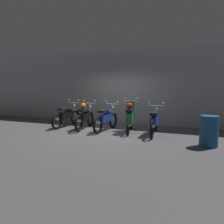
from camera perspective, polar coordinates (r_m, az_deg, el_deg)
ground_plane at (r=8.73m, az=-2.05°, el=-5.00°), size 80.00×80.00×0.00m
back_wall at (r=10.60m, az=2.72°, el=6.25°), size 16.00×0.30×3.37m
motorbike_slot_0 at (r=9.86m, az=-11.44°, el=-0.86°), size 0.59×1.95×1.15m
motorbike_slot_1 at (r=9.26m, az=-6.91°, el=-1.04°), size 0.59×1.95×1.15m
motorbike_slot_2 at (r=8.84m, az=-1.48°, el=-1.60°), size 0.59×1.95×1.15m
motorbike_slot_3 at (r=8.57m, az=4.55°, el=-1.37°), size 0.60×1.66×1.29m
motorbike_slot_4 at (r=8.24m, az=10.70°, el=-2.33°), size 0.59×1.95×1.15m
trash_bin at (r=7.12m, az=23.45°, el=-4.51°), size 0.52×0.52×0.91m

